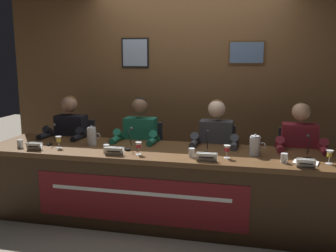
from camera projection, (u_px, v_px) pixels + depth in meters
ground_plane at (168, 219)px, 3.94m from camera, size 12.00×12.00×0.00m
wall_back_panelled at (190, 86)px, 4.92m from camera, size 5.01×0.14×2.60m
conference_table at (165, 175)px, 3.73m from camera, size 3.81×0.84×0.75m
chair_far_left at (77, 157)px, 4.73m from camera, size 0.44×0.45×0.90m
panelist_far_left at (69, 139)px, 4.49m from camera, size 0.51×0.48×1.22m
nameplate_far_left at (34, 146)px, 3.80m from camera, size 0.16×0.06×0.08m
juice_glass_far_left at (59, 140)px, 3.88m from camera, size 0.06×0.06×0.12m
water_cup_far_left at (20, 144)px, 3.90m from camera, size 0.06×0.06×0.08m
microphone_far_left at (51, 138)px, 4.04m from camera, size 0.06×0.17×0.22m
chair_center_left at (144, 161)px, 4.54m from camera, size 0.44×0.45×0.90m
panelist_center_left at (139, 143)px, 4.29m from camera, size 0.51×0.48×1.22m
nameplate_center_left at (114, 151)px, 3.61m from camera, size 0.19×0.06×0.08m
juice_glass_center_left at (139, 146)px, 3.62m from camera, size 0.06×0.06×0.12m
water_cup_center_left at (106, 149)px, 3.69m from camera, size 0.06×0.06×0.08m
microphone_center_left at (129, 142)px, 3.82m from camera, size 0.06×0.17×0.22m
chair_center_right at (216, 166)px, 4.34m from camera, size 0.44×0.45×0.90m
panelist_center_right at (215, 147)px, 4.10m from camera, size 0.51×0.48×1.22m
nameplate_center_right at (207, 157)px, 3.40m from camera, size 0.19×0.06×0.08m
juice_glass_center_right at (227, 149)px, 3.49m from camera, size 0.06×0.06×0.12m
water_cup_center_right at (192, 153)px, 3.54m from camera, size 0.06×0.06×0.08m
microphone_center_right at (207, 146)px, 3.68m from camera, size 0.06×0.17×0.22m
chair_far_right at (296, 171)px, 4.15m from camera, size 0.44×0.45×0.90m
panelist_far_right at (299, 151)px, 3.91m from camera, size 0.51×0.48×1.22m
nameplate_far_right at (306, 163)px, 3.20m from camera, size 0.16×0.06×0.08m
juice_glass_far_right at (330, 154)px, 3.31m from camera, size 0.06×0.06×0.12m
water_cup_far_right at (284, 158)px, 3.35m from camera, size 0.06×0.06×0.08m
microphone_far_right at (309, 151)px, 3.47m from camera, size 0.06×0.17×0.22m
water_pitcher_left_side at (92, 136)px, 4.03m from camera, size 0.15×0.10×0.21m
water_pitcher_right_side at (255, 146)px, 3.59m from camera, size 0.15×0.10×0.21m
document_stack_far_right at (306, 163)px, 3.34m from camera, size 0.24×0.20×0.01m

